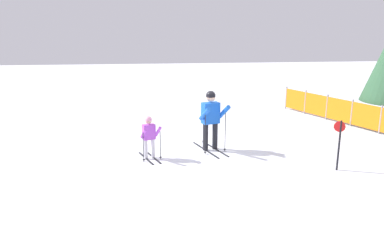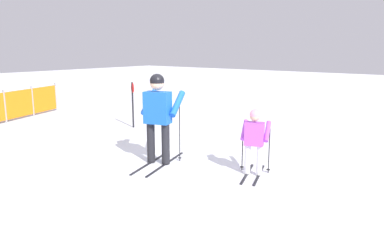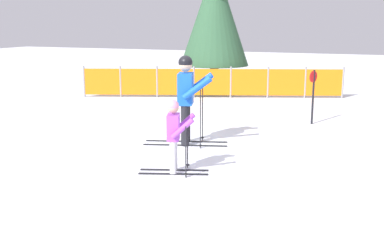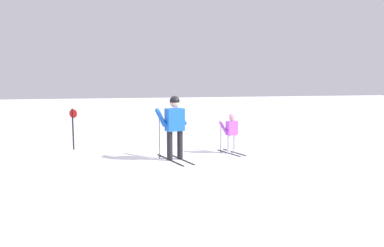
% 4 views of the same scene
% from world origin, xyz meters
% --- Properties ---
extents(ground_plane, '(60.00, 60.00, 0.00)m').
position_xyz_m(ground_plane, '(0.00, 0.00, 0.00)').
color(ground_plane, white).
extents(skier_adult, '(1.74, 0.95, 1.80)m').
position_xyz_m(skier_adult, '(-0.02, 0.00, 1.08)').
color(skier_adult, black).
rests_on(skier_adult, ground_plane).
extents(skier_child, '(1.17, 0.67, 1.22)m').
position_xyz_m(skier_child, '(0.53, -1.84, 0.72)').
color(skier_child, black).
rests_on(skier_child, ground_plane).
extents(safety_fence, '(8.03, 2.99, 1.02)m').
position_xyz_m(safety_fence, '(-1.63, 5.97, 0.51)').
color(safety_fence, gray).
rests_on(safety_fence, ground_plane).
extents(conifer_far, '(2.40, 2.40, 4.46)m').
position_xyz_m(conifer_far, '(-2.02, 7.27, 2.76)').
color(conifer_far, '#4C3823').
rests_on(conifer_far, ground_plane).
extents(trail_marker, '(0.15, 0.26, 1.32)m').
position_xyz_m(trail_marker, '(2.04, 2.96, 0.82)').
color(trail_marker, black).
rests_on(trail_marker, ground_plane).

